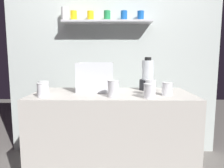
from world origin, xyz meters
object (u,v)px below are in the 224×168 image
(carrot_display_bin, at_px, (95,82))
(juice_cup_beet_rightmost, at_px, (167,89))
(juice_cup_orange_middle, at_px, (113,90))
(juice_cup_beet_far_right, at_px, (150,88))
(juice_cup_mango_left, at_px, (43,91))
(blender_pitcher, at_px, (148,77))
(juice_cup_carrot_far_left, at_px, (44,88))
(juice_cup_carrot_right, at_px, (149,92))

(carrot_display_bin, bearing_deg, juice_cup_beet_rightmost, -19.25)
(juice_cup_orange_middle, relative_size, juice_cup_beet_rightmost, 1.22)
(carrot_display_bin, bearing_deg, juice_cup_beet_far_right, -22.30)
(juice_cup_mango_left, height_order, juice_cup_beet_rightmost, juice_cup_mango_left)
(juice_cup_mango_left, bearing_deg, blender_pitcher, 22.43)
(blender_pitcher, height_order, juice_cup_beet_rightmost, blender_pitcher)
(juice_cup_carrot_far_left, distance_m, juice_cup_beet_rightmost, 1.05)
(juice_cup_orange_middle, distance_m, juice_cup_carrot_right, 0.28)
(blender_pitcher, distance_m, juice_cup_orange_middle, 0.49)
(juice_cup_mango_left, distance_m, juice_cup_beet_far_right, 0.88)
(carrot_display_bin, bearing_deg, juice_cup_mango_left, -142.77)
(juice_cup_mango_left, xyz_separation_m, juice_cup_carrot_right, (0.84, -0.03, -0.00))
(juice_cup_mango_left, distance_m, juice_cup_carrot_right, 0.84)
(juice_cup_orange_middle, relative_size, juice_cup_carrot_right, 1.18)
(blender_pitcher, height_order, juice_cup_mango_left, blender_pitcher)
(carrot_display_bin, distance_m, blender_pitcher, 0.51)
(juice_cup_beet_far_right, height_order, juice_cup_beet_rightmost, juice_cup_beet_far_right)
(juice_cup_orange_middle, distance_m, juice_cup_beet_far_right, 0.32)
(juice_cup_orange_middle, bearing_deg, juice_cup_beet_rightmost, 9.23)
(carrot_display_bin, relative_size, blender_pitcher, 1.05)
(juice_cup_mango_left, height_order, juice_cup_beet_far_right, juice_cup_beet_far_right)
(carrot_display_bin, height_order, blender_pitcher, blender_pitcher)
(juice_cup_beet_rightmost, bearing_deg, juice_cup_carrot_right, -145.90)
(juice_cup_carrot_right, bearing_deg, juice_cup_beet_far_right, 75.95)
(carrot_display_bin, bearing_deg, blender_pitcher, 8.08)
(juice_cup_beet_far_right, distance_m, juice_cup_beet_rightmost, 0.14)
(juice_cup_beet_rightmost, bearing_deg, blender_pitcher, 112.43)
(juice_cup_carrot_far_left, bearing_deg, juice_cup_beet_rightmost, -3.68)
(juice_cup_carrot_right, relative_size, juice_cup_beet_far_right, 0.88)
(blender_pitcher, distance_m, juice_cup_beet_far_right, 0.28)
(juice_cup_carrot_far_left, xyz_separation_m, juice_cup_beet_far_right, (0.91, -0.05, 0.01))
(juice_cup_mango_left, relative_size, juice_cup_beet_far_right, 0.88)
(juice_cup_carrot_right, height_order, juice_cup_beet_far_right, juice_cup_beet_far_right)
(juice_cup_carrot_right, height_order, juice_cup_beet_rightmost, juice_cup_carrot_right)
(blender_pitcher, relative_size, juice_cup_orange_middle, 2.34)
(blender_pitcher, xyz_separation_m, juice_cup_orange_middle, (-0.33, -0.36, -0.07))
(blender_pitcher, bearing_deg, juice_cup_beet_far_right, -93.58)
(juice_cup_mango_left, bearing_deg, juice_cup_orange_middle, 0.81)
(carrot_display_bin, height_order, juice_cup_beet_rightmost, carrot_display_bin)
(juice_cup_carrot_far_left, distance_m, juice_cup_beet_far_right, 0.91)
(juice_cup_carrot_right, distance_m, juice_cup_beet_far_right, 0.14)
(juice_cup_mango_left, bearing_deg, juice_cup_carrot_far_left, 104.71)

